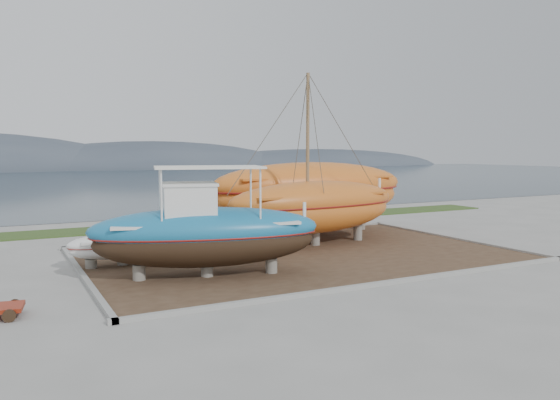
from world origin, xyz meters
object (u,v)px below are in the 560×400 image
blue_caique (207,222)px  orange_bare_hull (311,199)px  white_dinghy (123,249)px  orange_sailboat (316,161)px

blue_caique → orange_bare_hull: bearing=53.3°
white_dinghy → orange_sailboat: (9.15, 0.32, 3.42)m
white_dinghy → orange_sailboat: size_ratio=0.45×
white_dinghy → orange_bare_hull: size_ratio=0.37×
blue_caique → orange_bare_hull: (8.62, 7.12, -0.09)m
orange_sailboat → orange_bare_hull: size_ratio=0.82×
orange_sailboat → white_dinghy: bearing=175.8°
orange_sailboat → blue_caique: bearing=-157.5°
blue_caique → orange_bare_hull: 11.18m
white_dinghy → orange_sailboat: 9.78m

